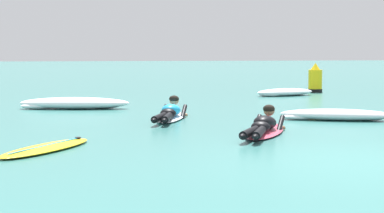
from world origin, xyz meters
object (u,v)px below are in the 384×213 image
(surfer_near, at_px, (263,127))
(drifting_surfboard, at_px, (47,148))
(surfer_far, at_px, (170,113))
(channel_marker_buoy, at_px, (315,81))

(surfer_near, distance_m, drifting_surfboard, 3.88)
(drifting_surfboard, bearing_deg, surfer_far, 58.31)
(surfer_near, xyz_separation_m, channel_marker_buoy, (4.67, 10.48, 0.27))
(surfer_near, relative_size, surfer_far, 0.99)
(surfer_far, relative_size, drifting_surfboard, 1.18)
(surfer_near, xyz_separation_m, drifting_surfboard, (-3.69, -1.18, -0.10))
(surfer_far, relative_size, channel_marker_buoy, 2.40)
(drifting_surfboard, height_order, channel_marker_buoy, channel_marker_buoy)
(surfer_near, height_order, channel_marker_buoy, channel_marker_buoy)
(surfer_far, bearing_deg, drifting_surfboard, -121.69)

